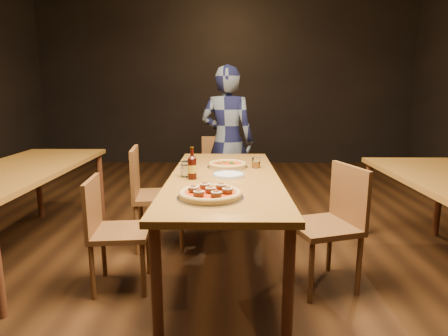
{
  "coord_description": "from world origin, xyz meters",
  "views": [
    {
      "loc": [
        0.03,
        -2.7,
        1.36
      ],
      "look_at": [
        0.0,
        -0.05,
        0.82
      ],
      "focal_mm": 30.0,
      "sensor_mm": 36.0,
      "label": 1
    }
  ],
  "objects_px": {
    "chair_main_e": "(323,225)",
    "chair_end": "(222,176)",
    "water_glass": "(187,169)",
    "diner": "(227,141)",
    "pizza_meatball": "(210,194)",
    "plate_stack": "(228,175)",
    "table_main": "(224,185)",
    "table_left": "(19,176)",
    "chair_main_nw": "(121,231)",
    "beer_bottle": "(192,168)",
    "chair_main_sw": "(159,195)",
    "pizza_margherita": "(227,165)",
    "amber_glass": "(256,162)"
  },
  "relations": [
    {
      "from": "chair_main_nw",
      "to": "chair_main_e",
      "type": "relative_size",
      "value": 0.91
    },
    {
      "from": "table_left",
      "to": "beer_bottle",
      "type": "distance_m",
      "value": 1.54
    },
    {
      "from": "water_glass",
      "to": "diner",
      "type": "bearing_deg",
      "value": 78.44
    },
    {
      "from": "chair_main_sw",
      "to": "chair_main_e",
      "type": "height_order",
      "value": "chair_main_sw"
    },
    {
      "from": "chair_main_nw",
      "to": "chair_main_sw",
      "type": "distance_m",
      "value": 0.75
    },
    {
      "from": "chair_end",
      "to": "water_glass",
      "type": "distance_m",
      "value": 1.36
    },
    {
      "from": "chair_main_sw",
      "to": "diner",
      "type": "relative_size",
      "value": 0.57
    },
    {
      "from": "table_main",
      "to": "water_glass",
      "type": "height_order",
      "value": "water_glass"
    },
    {
      "from": "diner",
      "to": "table_left",
      "type": "bearing_deg",
      "value": 48.22
    },
    {
      "from": "amber_glass",
      "to": "diner",
      "type": "bearing_deg",
      "value": 102.0
    },
    {
      "from": "table_main",
      "to": "chair_main_sw",
      "type": "bearing_deg",
      "value": 140.36
    },
    {
      "from": "water_glass",
      "to": "diner",
      "type": "height_order",
      "value": "diner"
    },
    {
      "from": "pizza_meatball",
      "to": "plate_stack",
      "type": "height_order",
      "value": "pizza_meatball"
    },
    {
      "from": "pizza_margherita",
      "to": "amber_glass",
      "type": "height_order",
      "value": "amber_glass"
    },
    {
      "from": "chair_end",
      "to": "chair_main_nw",
      "type": "bearing_deg",
      "value": -120.02
    },
    {
      "from": "table_main",
      "to": "chair_main_sw",
      "type": "relative_size",
      "value": 2.15
    },
    {
      "from": "table_main",
      "to": "table_left",
      "type": "xyz_separation_m",
      "value": [
        -1.7,
        0.3,
        0.0
      ]
    },
    {
      "from": "chair_main_nw",
      "to": "beer_bottle",
      "type": "xyz_separation_m",
      "value": [
        0.49,
        0.15,
        0.42
      ]
    },
    {
      "from": "chair_main_e",
      "to": "beer_bottle",
      "type": "bearing_deg",
      "value": -115.45
    },
    {
      "from": "chair_main_nw",
      "to": "water_glass",
      "type": "distance_m",
      "value": 0.64
    },
    {
      "from": "chair_end",
      "to": "chair_main_sw",
      "type": "bearing_deg",
      "value": -130.35
    },
    {
      "from": "water_glass",
      "to": "amber_glass",
      "type": "height_order",
      "value": "water_glass"
    },
    {
      "from": "table_left",
      "to": "plate_stack",
      "type": "xyz_separation_m",
      "value": [
        1.73,
        -0.32,
        0.08
      ]
    },
    {
      "from": "table_main",
      "to": "table_left",
      "type": "distance_m",
      "value": 1.73
    },
    {
      "from": "chair_main_sw",
      "to": "table_left",
      "type": "bearing_deg",
      "value": 91.46
    },
    {
      "from": "chair_main_e",
      "to": "diner",
      "type": "xyz_separation_m",
      "value": [
        -0.67,
        1.66,
        0.37
      ]
    },
    {
      "from": "diner",
      "to": "chair_main_sw",
      "type": "bearing_deg",
      "value": 72.79
    },
    {
      "from": "chair_main_sw",
      "to": "amber_glass",
      "type": "relative_size",
      "value": 10.57
    },
    {
      "from": "plate_stack",
      "to": "amber_glass",
      "type": "bearing_deg",
      "value": 55.32
    },
    {
      "from": "chair_end",
      "to": "diner",
      "type": "xyz_separation_m",
      "value": [
        0.05,
        0.16,
        0.37
      ]
    },
    {
      "from": "chair_main_e",
      "to": "table_main",
      "type": "bearing_deg",
      "value": -126.26
    },
    {
      "from": "chair_main_e",
      "to": "diner",
      "type": "distance_m",
      "value": 1.83
    },
    {
      "from": "pizza_margherita",
      "to": "diner",
      "type": "bearing_deg",
      "value": 90.21
    },
    {
      "from": "chair_main_sw",
      "to": "pizza_margherita",
      "type": "bearing_deg",
      "value": -112.04
    },
    {
      "from": "table_main",
      "to": "chair_main_e",
      "type": "relative_size",
      "value": 2.21
    },
    {
      "from": "table_left",
      "to": "amber_glass",
      "type": "distance_m",
      "value": 1.96
    },
    {
      "from": "table_main",
      "to": "chair_end",
      "type": "xyz_separation_m",
      "value": [
        -0.03,
        1.27,
        -0.22
      ]
    },
    {
      "from": "pizza_margherita",
      "to": "beer_bottle",
      "type": "bearing_deg",
      "value": -120.33
    },
    {
      "from": "chair_main_sw",
      "to": "chair_end",
      "type": "height_order",
      "value": "chair_main_sw"
    },
    {
      "from": "chair_main_e",
      "to": "chair_end",
      "type": "bearing_deg",
      "value": -171.6
    },
    {
      "from": "pizza_meatball",
      "to": "plate_stack",
      "type": "relative_size",
      "value": 1.69
    },
    {
      "from": "pizza_meatball",
      "to": "beer_bottle",
      "type": "relative_size",
      "value": 1.75
    },
    {
      "from": "chair_main_e",
      "to": "pizza_margherita",
      "type": "xyz_separation_m",
      "value": [
        -0.66,
        0.56,
        0.32
      ]
    },
    {
      "from": "table_main",
      "to": "chair_main_nw",
      "type": "xyz_separation_m",
      "value": [
        -0.72,
        -0.25,
        -0.27
      ]
    },
    {
      "from": "beer_bottle",
      "to": "diner",
      "type": "relative_size",
      "value": 0.14
    },
    {
      "from": "chair_main_nw",
      "to": "chair_main_sw",
      "type": "xyz_separation_m",
      "value": [
        0.14,
        0.73,
        0.05
      ]
    },
    {
      "from": "table_main",
      "to": "chair_main_sw",
      "type": "height_order",
      "value": "chair_main_sw"
    },
    {
      "from": "chair_main_sw",
      "to": "chair_main_e",
      "type": "distance_m",
      "value": 1.45
    },
    {
      "from": "plate_stack",
      "to": "chair_main_sw",
      "type": "bearing_deg",
      "value": 140.64
    },
    {
      "from": "chair_main_e",
      "to": "beer_bottle",
      "type": "relative_size",
      "value": 4.01
    }
  ]
}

